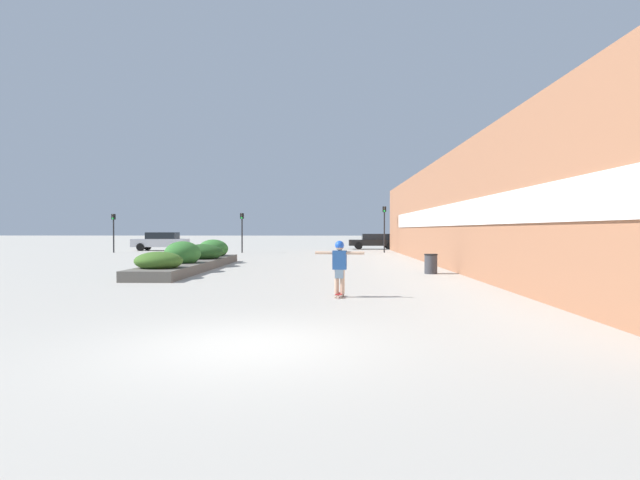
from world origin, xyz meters
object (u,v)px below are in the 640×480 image
Objects in this scene: car_leftmost at (374,241)px; car_center_right at (487,241)px; traffic_light_right at (384,221)px; trash_bin at (431,264)px; traffic_light_left at (242,225)px; skateboarder at (340,262)px; skateboard at (340,295)px; car_center_left at (161,241)px; traffic_light_far_left at (113,226)px.

car_leftmost is 10.22m from car_center_right.
car_center_right is at bearing 26.94° from traffic_light_right.
trash_bin is 26.40m from car_center_right.
traffic_light_right reaches higher than trash_bin.
car_leftmost is at bearing 33.93° from traffic_light_left.
car_leftmost is at bearing 92.63° from skateboarder.
car_center_right is (10.00, -2.10, 0.05)m from car_leftmost.
skateboard is 0.91m from skateboarder.
car_center_right reaches higher than car_leftmost.
traffic_light_right reaches higher than car_leftmost.
trash_bin is 0.18× the size of car_leftmost.
trash_bin is (3.96, 7.39, 0.35)m from skateboard.
skateboard is 34.19m from car_leftmost.
car_center_left is at bearing 100.97° from car_leftmost.
skateboard is 0.43× the size of skateboarder.
trash_bin is at bearing -139.74° from car_center_left.
car_center_left is 4.89m from traffic_light_far_left.
traffic_light_left is (-11.30, -7.60, 1.42)m from car_leftmost.
trash_bin is 28.91m from traffic_light_far_left.
traffic_light_left is (7.93, -3.88, 1.35)m from car_center_left.
skateboard is 27.48m from traffic_light_left.
trash_bin is at bearing 70.89° from skateboard.
car_center_right is (9.88, 24.48, 0.41)m from trash_bin.
car_center_right reaches higher than trash_bin.
traffic_light_far_left reaches higher than skateboard.
traffic_light_far_left is (-31.73, -5.62, 1.33)m from car_center_right.
car_leftmost is at bearing 19.55° from traffic_light_far_left.
skateboard is 31.83m from traffic_light_far_left.
traffic_light_left reaches higher than car_center_right.
skateboarder is at bearing -74.21° from traffic_light_left.
traffic_light_right is (-9.79, -4.97, 1.70)m from car_center_right.
car_leftmost is at bearing 91.72° from traffic_light_right.
traffic_light_left is 11.53m from traffic_light_right.
skateboard is 0.13× the size of car_leftmost.
car_center_left is at bearing 93.18° from car_center_right.
car_leftmost is (-0.12, 26.58, 0.36)m from trash_bin.
skateboarder is at bearing -55.74° from traffic_light_far_left.
car_center_right is at bearing -86.82° from car_center_left.
car_center_left is 8.93m from traffic_light_left.
car_center_right reaches higher than skateboarder.
skateboard is at bearing -118.19° from trash_bin.
traffic_light_far_left is (-21.85, 18.86, 1.74)m from trash_bin.
traffic_light_far_left reaches higher than trash_bin.
car_leftmost is 13.69m from traffic_light_left.
traffic_light_right is (19.45, -3.35, 1.68)m from car_center_left.
skateboarder is 0.30× the size of car_center_left.
traffic_light_left is at bearing -177.37° from traffic_light_right.
traffic_light_right is at bearing -99.77° from car_center_left.
car_leftmost is 1.47× the size of traffic_light_left.
car_leftmost is 0.99× the size of car_center_left.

